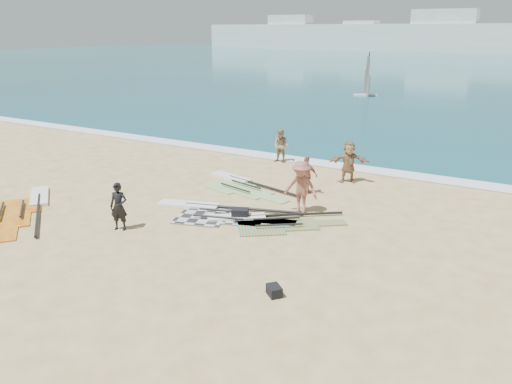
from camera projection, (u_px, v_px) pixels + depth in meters
The scene contains 16 objects.
ground at pixel (162, 253), 15.24m from camera, with size 300.00×300.00×0.00m, color #E0BC83.
sea at pixel (511, 57), 123.78m from camera, with size 300.00×240.00×0.06m, color #0C4857.
surf_line at pixel (321, 164), 25.36m from camera, with size 300.00×1.20×0.04m, color white.
far_town at pixel (458, 36), 144.67m from camera, with size 160.00×8.00×12.00m.
rig_grey at pixel (212, 212), 18.55m from camera, with size 5.70×3.12×0.20m.
rig_green at pixel (240, 184), 21.81m from camera, with size 5.11×2.63×0.20m.
rig_orange at pixel (265, 221), 17.64m from camera, with size 4.68×3.67×0.19m.
rig_red at pixel (25, 207), 19.04m from camera, with size 4.77×4.74×0.20m.
gear_bag_near at pixel (240, 214), 17.96m from camera, with size 0.59×0.43×0.38m, color black.
gear_bag_far at pixel (274, 291), 12.78m from camera, with size 0.44×0.31×0.27m, color black.
person_wetsuit at pixel (119, 207), 16.78m from camera, with size 0.61×0.40×1.66m, color black.
beachgoer_left at pixel (281, 146), 25.32m from camera, with size 0.84×0.65×1.73m, color #9A7953.
beachgoer_mid at pixel (301, 187), 18.28m from camera, with size 1.29×0.74×1.99m, color #995848.
beachgoer_back at pixel (307, 175), 20.55m from camera, with size 0.93×0.39×1.58m, color #9F5948.
beachgoer_right at pixel (349, 162), 22.03m from camera, with size 1.74×0.55×1.87m, color #9B744F.
windsurfer_left at pixel (367, 83), 50.65m from camera, with size 2.43×2.58×4.39m.
Camera 1 is at (9.46, -10.59, 6.52)m, focal length 35.00 mm.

